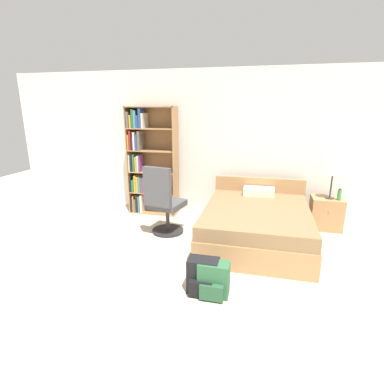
# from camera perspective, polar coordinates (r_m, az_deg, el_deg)

# --- Properties ---
(ground_plane) EXTENTS (14.00, 14.00, 0.00)m
(ground_plane) POSITION_cam_1_polar(r_m,az_deg,el_deg) (2.93, 2.38, -25.76)
(ground_plane) COLOR beige
(wall_back) EXTENTS (9.00, 0.06, 2.60)m
(wall_back) POSITION_cam_1_polar(r_m,az_deg,el_deg) (5.44, 9.40, 8.78)
(wall_back) COLOR white
(wall_back) RESTS_ON ground_plane
(bookshelf) EXTENTS (0.90, 0.33, 1.97)m
(bookshelf) POSITION_cam_1_polar(r_m,az_deg,el_deg) (5.63, -8.77, 5.91)
(bookshelf) COLOR #AD7F51
(bookshelf) RESTS_ON ground_plane
(bed) EXTENTS (1.51, 1.91, 0.79)m
(bed) POSITION_cam_1_polar(r_m,az_deg,el_deg) (4.60, 12.12, -5.84)
(bed) COLOR #AD7F51
(bed) RESTS_ON ground_plane
(office_chair) EXTENTS (0.57, 0.64, 1.11)m
(office_chair) POSITION_cam_1_polar(r_m,az_deg,el_deg) (4.65, -5.39, -2.19)
(office_chair) COLOR #232326
(office_chair) RESTS_ON ground_plane
(nightstand) EXTENTS (0.49, 0.43, 0.53)m
(nightstand) POSITION_cam_1_polar(r_m,az_deg,el_deg) (5.42, 24.15, -3.67)
(nightstand) COLOR #AD7F51
(nightstand) RESTS_ON ground_plane
(table_lamp) EXTENTS (0.22, 0.22, 0.59)m
(table_lamp) POSITION_cam_1_polar(r_m,az_deg,el_deg) (5.22, 25.31, 3.80)
(table_lamp) COLOR #333333
(table_lamp) RESTS_ON nightstand
(water_bottle) EXTENTS (0.06, 0.06, 0.19)m
(water_bottle) POSITION_cam_1_polar(r_m,az_deg,el_deg) (5.26, 26.27, -0.47)
(water_bottle) COLOR #3F8C4C
(water_bottle) RESTS_ON nightstand
(backpack_green) EXTENTS (0.33, 0.26, 0.37)m
(backpack_green) POSITION_cam_1_polar(r_m,az_deg,el_deg) (3.31, 4.12, -16.40)
(backpack_green) COLOR #2D603D
(backpack_green) RESTS_ON ground_plane
(backpack_black) EXTENTS (0.33, 0.27, 0.38)m
(backpack_black) POSITION_cam_1_polar(r_m,az_deg,el_deg) (3.36, 2.08, -15.79)
(backpack_black) COLOR black
(backpack_black) RESTS_ON ground_plane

